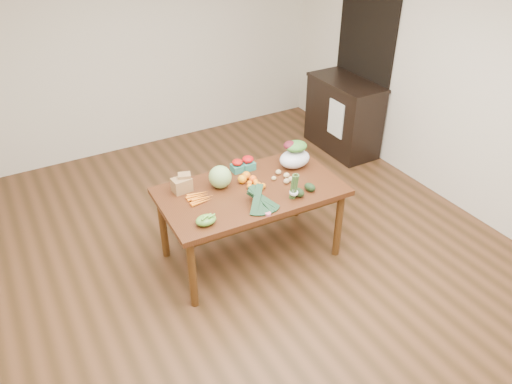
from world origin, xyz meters
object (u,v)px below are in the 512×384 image
dining_table (251,223)px  cabbage (220,177)px  cabinet (343,116)px  asparagus_bundle (294,187)px  mandarin_cluster (256,185)px  kale_bunch (262,201)px  paper_bag (182,184)px  salad_bag (295,156)px

dining_table → cabbage: 0.55m
cabinet → asparagus_bundle: (-1.88, -1.66, 0.40)m
cabinet → mandarin_cluster: cabinet is taller
cabinet → kale_bunch: bearing=-142.9°
dining_table → paper_bag: paper_bag is taller
asparagus_bundle → kale_bunch: bearing=-178.4°
cabinet → salad_bag: size_ratio=3.32×
mandarin_cluster → paper_bag: bearing=154.0°
cabinet → mandarin_cluster: 2.50m
salad_bag → mandarin_cluster: bearing=-162.4°
cabinet → salad_bag: (-1.56, -1.19, 0.40)m
dining_table → paper_bag: size_ratio=7.43×
cabinet → mandarin_cluster: (-2.07, -1.36, 0.32)m
cabbage → salad_bag: salad_bag is taller
cabbage → dining_table: bearing=-38.5°
cabbage → mandarin_cluster: size_ratio=1.14×
kale_bunch → salad_bag: salad_bag is taller
dining_table → asparagus_bundle: bearing=-50.1°
mandarin_cluster → salad_bag: (0.51, 0.16, 0.08)m
paper_bag → dining_table: bearing=-26.8°
paper_bag → asparagus_bundle: size_ratio=0.88×
dining_table → paper_bag: bearing=155.2°
mandarin_cluster → kale_bunch: (-0.11, -0.30, 0.04)m
kale_bunch → asparagus_bundle: (0.31, -0.00, 0.05)m
mandarin_cluster → salad_bag: size_ratio=0.59×
cabinet → mandarin_cluster: bearing=-146.8°
mandarin_cluster → salad_bag: 0.54m
salad_bag → paper_bag: bearing=173.5°
asparagus_bundle → cabbage: bearing=135.4°
mandarin_cluster → kale_bunch: 0.32m
asparagus_bundle → salad_bag: asparagus_bundle is taller
dining_table → mandarin_cluster: bearing=-14.6°
salad_bag → dining_table: bearing=-165.3°
cabbage → asparagus_bundle: 0.67m
cabinet → salad_bag: 2.01m
asparagus_bundle → salad_bag: (0.31, 0.47, -0.01)m
paper_bag → kale_bunch: size_ratio=0.55×
salad_bag → cabinet: bearing=37.4°
paper_bag → salad_bag: (1.10, -0.13, 0.04)m
paper_bag → salad_bag: salad_bag is taller
asparagus_bundle → cabinet: bearing=43.5°
dining_table → salad_bag: 0.76m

